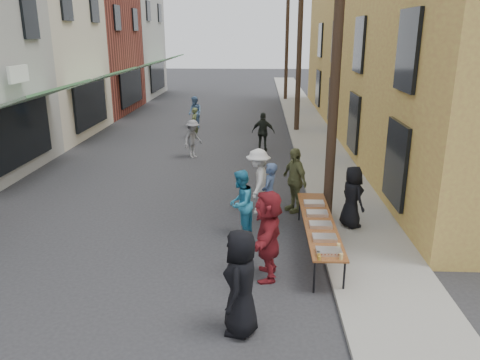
# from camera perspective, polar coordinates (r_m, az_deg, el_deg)

# --- Properties ---
(ground) EXTENTS (120.00, 120.00, 0.00)m
(ground) POSITION_cam_1_polar(r_m,az_deg,el_deg) (10.71, -10.97, -10.18)
(ground) COLOR #28282B
(ground) RESTS_ON ground
(sidewalk) EXTENTS (2.20, 60.00, 0.10)m
(sidewalk) POSITION_cam_1_polar(r_m,az_deg,el_deg) (24.82, 8.50, 5.99)
(sidewalk) COLOR gray
(sidewalk) RESTS_ON ground
(storefront_row) EXTENTS (8.00, 37.00, 9.00)m
(storefront_row) POSITION_cam_1_polar(r_m,az_deg,el_deg) (27.18, -25.48, 14.19)
(storefront_row) COLOR maroon
(storefront_row) RESTS_ON ground
(building_ochre) EXTENTS (10.00, 28.00, 10.00)m
(building_ochre) POSITION_cam_1_polar(r_m,az_deg,el_deg) (24.78, 24.06, 16.24)
(building_ochre) COLOR #B88041
(building_ochre) RESTS_ON ground
(utility_pole_near) EXTENTS (0.26, 0.26, 9.00)m
(utility_pole_near) POSITION_cam_1_polar(r_m,az_deg,el_deg) (12.36, 11.72, 15.21)
(utility_pole_near) COLOR #2D2116
(utility_pole_near) RESTS_ON ground
(utility_pole_mid) EXTENTS (0.26, 0.26, 9.00)m
(utility_pole_mid) POSITION_cam_1_polar(r_m,az_deg,el_deg) (24.28, 7.28, 16.37)
(utility_pole_mid) COLOR #2D2116
(utility_pole_mid) RESTS_ON ground
(utility_pole_far) EXTENTS (0.26, 0.26, 9.00)m
(utility_pole_far) POSITION_cam_1_polar(r_m,az_deg,el_deg) (36.26, 5.75, 16.74)
(utility_pole_far) COLOR #2D2116
(utility_pole_far) RESTS_ON ground
(serving_table) EXTENTS (0.70, 4.00, 0.75)m
(serving_table) POSITION_cam_1_polar(r_m,az_deg,el_deg) (11.03, 9.59, -5.17)
(serving_table) COLOR maroon
(serving_table) RESTS_ON ground
(catering_tray_sausage) EXTENTS (0.50, 0.33, 0.08)m
(catering_tray_sausage) POSITION_cam_1_polar(r_m,az_deg,el_deg) (9.51, 10.78, -8.55)
(catering_tray_sausage) COLOR maroon
(catering_tray_sausage) RESTS_ON serving_table
(catering_tray_foil_b) EXTENTS (0.50, 0.33, 0.08)m
(catering_tray_foil_b) POSITION_cam_1_polar(r_m,az_deg,el_deg) (10.09, 10.27, -6.94)
(catering_tray_foil_b) COLOR #B2B2B7
(catering_tray_foil_b) RESTS_ON serving_table
(catering_tray_buns) EXTENTS (0.50, 0.33, 0.08)m
(catering_tray_buns) POSITION_cam_1_polar(r_m,az_deg,el_deg) (10.73, 9.80, -5.40)
(catering_tray_buns) COLOR tan
(catering_tray_buns) RESTS_ON serving_table
(catering_tray_foil_d) EXTENTS (0.50, 0.33, 0.08)m
(catering_tray_foil_d) POSITION_cam_1_polar(r_m,az_deg,el_deg) (11.37, 9.38, -4.03)
(catering_tray_foil_d) COLOR #B2B2B7
(catering_tray_foil_d) RESTS_ON serving_table
(catering_tray_buns_end) EXTENTS (0.50, 0.33, 0.08)m
(catering_tray_buns_end) POSITION_cam_1_polar(r_m,az_deg,el_deg) (12.02, 9.00, -2.81)
(catering_tray_buns_end) COLOR tan
(catering_tray_buns_end) RESTS_ON serving_table
(condiment_jar_a) EXTENTS (0.07, 0.07, 0.08)m
(condiment_jar_a) POSITION_cam_1_polar(r_m,az_deg,el_deg) (9.21, 9.66, -9.38)
(condiment_jar_a) COLOR #A57F26
(condiment_jar_a) RESTS_ON serving_table
(condiment_jar_b) EXTENTS (0.07, 0.07, 0.08)m
(condiment_jar_b) POSITION_cam_1_polar(r_m,az_deg,el_deg) (9.30, 9.59, -9.10)
(condiment_jar_b) COLOR #A57F26
(condiment_jar_b) RESTS_ON serving_table
(condiment_jar_c) EXTENTS (0.07, 0.07, 0.08)m
(condiment_jar_c) POSITION_cam_1_polar(r_m,az_deg,el_deg) (9.39, 9.52, -8.83)
(condiment_jar_c) COLOR #A57F26
(condiment_jar_c) RESTS_ON serving_table
(cup_stack) EXTENTS (0.08, 0.08, 0.12)m
(cup_stack) POSITION_cam_1_polar(r_m,az_deg,el_deg) (9.31, 12.23, -9.10)
(cup_stack) COLOR tan
(cup_stack) RESTS_ON serving_table
(guest_front_a) EXTENTS (0.76, 1.01, 1.87)m
(guest_front_a) POSITION_cam_1_polar(r_m,az_deg,el_deg) (7.98, 0.13, -12.41)
(guest_front_a) COLOR black
(guest_front_a) RESTS_ON ground
(guest_front_b) EXTENTS (0.58, 0.71, 1.69)m
(guest_front_b) POSITION_cam_1_polar(r_m,az_deg,el_deg) (12.43, 3.59, -1.67)
(guest_front_b) COLOR #435882
(guest_front_b) RESTS_ON ground
(guest_front_c) EXTENTS (0.87, 0.99, 1.71)m
(guest_front_c) POSITION_cam_1_polar(r_m,az_deg,el_deg) (11.66, 0.05, -2.88)
(guest_front_c) COLOR teal
(guest_front_c) RESTS_ON ground
(guest_front_d) EXTENTS (0.79, 1.25, 1.85)m
(guest_front_d) POSITION_cam_1_polar(r_m,az_deg,el_deg) (13.20, 2.22, -0.12)
(guest_front_d) COLOR white
(guest_front_d) RESTS_ON ground
(guest_front_e) EXTENTS (0.92, 1.18, 1.87)m
(guest_front_e) POSITION_cam_1_polar(r_m,az_deg,el_deg) (13.34, 6.65, 0.01)
(guest_front_e) COLOR #656A3D
(guest_front_e) RESTS_ON ground
(guest_queue_back) EXTENTS (0.66, 1.81, 1.92)m
(guest_queue_back) POSITION_cam_1_polar(r_m,az_deg,el_deg) (9.68, 3.43, -6.68)
(guest_queue_back) COLOR maroon
(guest_queue_back) RESTS_ON ground
(server) EXTENTS (0.79, 0.93, 1.62)m
(server) POSITION_cam_1_polar(r_m,az_deg,el_deg) (12.32, 13.53, -2.00)
(server) COLOR black
(server) RESTS_ON sidewalk
(passerby_left) EXTENTS (1.03, 1.17, 1.57)m
(passerby_left) POSITION_cam_1_polar(r_m,az_deg,el_deg) (19.26, -5.78, 5.01)
(passerby_left) COLOR slate
(passerby_left) RESTS_ON ground
(passerby_mid) EXTENTS (1.03, 0.53, 1.69)m
(passerby_mid) POSITION_cam_1_polar(r_m,az_deg,el_deg) (20.25, 2.84, 5.86)
(passerby_mid) COLOR black
(passerby_mid) RESTS_ON ground
(passerby_right) EXTENTS (0.45, 0.60, 1.49)m
(passerby_right) POSITION_cam_1_polar(r_m,az_deg,el_deg) (22.92, -5.60, 6.92)
(passerby_right) COLOR #4B5833
(passerby_right) RESTS_ON ground
(passerby_far) EXTENTS (1.02, 1.04, 1.69)m
(passerby_far) POSITION_cam_1_polar(r_m,az_deg,el_deg) (25.47, -5.50, 8.21)
(passerby_far) COLOR #5478A3
(passerby_far) RESTS_ON ground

